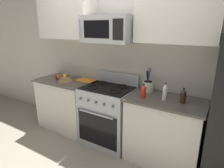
{
  "coord_description": "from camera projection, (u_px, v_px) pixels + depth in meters",
  "views": [
    {
      "loc": [
        1.46,
        -1.63,
        1.8
      ],
      "look_at": [
        0.15,
        0.52,
        1.03
      ],
      "focal_mm": 30.51,
      "sensor_mm": 36.0,
      "label": 1
    }
  ],
  "objects": [
    {
      "name": "bottle_hot_sauce",
      "position": [
        143.0,
        91.0,
        2.46
      ],
      "size": [
        0.07,
        0.07,
        0.18
      ],
      "color": "red",
      "rests_on": "counter_right"
    },
    {
      "name": "bottle_vinegar",
      "position": [
        165.0,
        92.0,
        2.36
      ],
      "size": [
        0.06,
        0.06,
        0.22
      ],
      "color": "silver",
      "rests_on": "counter_right"
    },
    {
      "name": "wall_back",
      "position": [
        120.0,
        59.0,
        3.03
      ],
      "size": [
        8.0,
        0.1,
        2.6
      ],
      "primitive_type": "cube",
      "color": "beige",
      "rests_on": "ground"
    },
    {
      "name": "upper_cabinets_left",
      "position": [
        66.0,
        15.0,
        3.1
      ],
      "size": [
        0.99,
        0.34,
        0.75
      ],
      "color": "silver"
    },
    {
      "name": "utensil_crock",
      "position": [
        148.0,
        86.0,
        2.68
      ],
      "size": [
        0.15,
        0.15,
        0.34
      ],
      "color": "white",
      "rests_on": "counter_right"
    },
    {
      "name": "counter_right",
      "position": [
        163.0,
        131.0,
        2.54
      ],
      "size": [
        0.98,
        0.59,
        0.91
      ],
      "color": "silver",
      "rests_on": "ground"
    },
    {
      "name": "microwave",
      "position": [
        108.0,
        29.0,
        2.62
      ],
      "size": [
        0.73,
        0.44,
        0.36
      ],
      "color": "#B2B5BA"
    },
    {
      "name": "fruit_basket",
      "position": [
        65.0,
        78.0,
        3.22
      ],
      "size": [
        0.26,
        0.26,
        0.11
      ],
      "color": "#9E7A4C",
      "rests_on": "counter_left"
    },
    {
      "name": "apple_loose",
      "position": [
        57.0,
        76.0,
        3.35
      ],
      "size": [
        0.08,
        0.08,
        0.08
      ],
      "primitive_type": "sphere",
      "color": "red",
      "rests_on": "counter_left"
    },
    {
      "name": "range_oven",
      "position": [
        108.0,
        115.0,
        2.97
      ],
      "size": [
        0.76,
        0.64,
        1.09
      ],
      "color": "#B2B5BA",
      "rests_on": "ground"
    },
    {
      "name": "ground_plane",
      "position": [
        83.0,
        164.0,
        2.59
      ],
      "size": [
        16.0,
        16.0,
        0.0
      ],
      "primitive_type": "plane",
      "color": "gray"
    },
    {
      "name": "cutting_board",
      "position": [
        88.0,
        81.0,
        3.21
      ],
      "size": [
        0.4,
        0.21,
        0.02
      ],
      "primitive_type": "cube",
      "rotation": [
        0.0,
        0.0,
        -0.01
      ],
      "color": "orange",
      "rests_on": "counter_left"
    },
    {
      "name": "counter_left",
      "position": [
        66.0,
        104.0,
        3.42
      ],
      "size": [
        1.0,
        0.59,
        0.91
      ],
      "color": "silver",
      "rests_on": "ground"
    },
    {
      "name": "bottle_soy",
      "position": [
        183.0,
        96.0,
        2.28
      ],
      "size": [
        0.07,
        0.07,
        0.19
      ],
      "color": "#382314",
      "rests_on": "counter_right"
    },
    {
      "name": "upper_cabinets_right",
      "position": [
        178.0,
        10.0,
        2.21
      ],
      "size": [
        0.97,
        0.34,
        0.75
      ],
      "color": "silver"
    }
  ]
}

